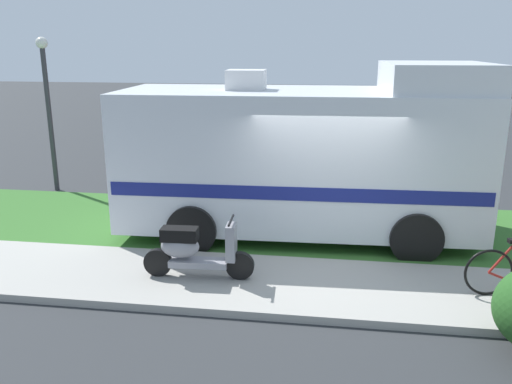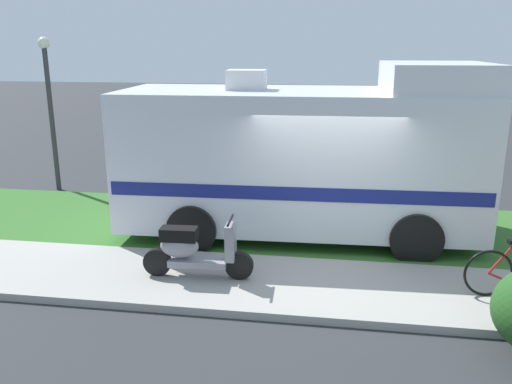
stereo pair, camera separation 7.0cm
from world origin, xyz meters
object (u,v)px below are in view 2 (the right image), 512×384
(pickup_truck_far, at_px, (368,124))
(street_lamp_post, at_px, (50,98))
(scooter, at_px, (193,249))
(motorhome_rv, at_px, (305,156))
(pickup_truck_near, at_px, (283,144))

(pickup_truck_far, bearing_deg, street_lamp_post, -141.82)
(scooter, xyz_separation_m, pickup_truck_far, (3.18, 11.16, 0.36))
(motorhome_rv, relative_size, pickup_truck_far, 1.22)
(motorhome_rv, distance_m, street_lamp_post, 6.88)
(motorhome_rv, relative_size, street_lamp_post, 1.78)
(scooter, bearing_deg, pickup_truck_far, 74.11)
(pickup_truck_near, relative_size, street_lamp_post, 1.34)
(pickup_truck_near, bearing_deg, street_lamp_post, -158.41)
(scooter, relative_size, pickup_truck_far, 0.31)
(pickup_truck_far, height_order, street_lamp_post, street_lamp_post)
(pickup_truck_near, height_order, pickup_truck_far, pickup_truck_near)
(pickup_truck_near, relative_size, pickup_truck_far, 0.92)
(street_lamp_post, bearing_deg, pickup_truck_near, 21.59)
(motorhome_rv, height_order, pickup_truck_near, motorhome_rv)
(scooter, bearing_deg, street_lamp_post, 135.39)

